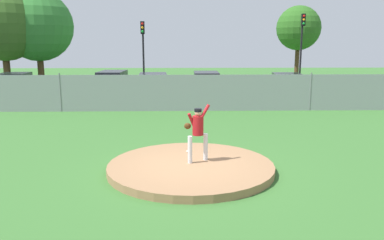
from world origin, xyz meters
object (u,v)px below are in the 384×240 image
(parked_car_white, at_px, (113,85))
(parked_car_red, at_px, (287,87))
(pitcher_youth, at_px, (198,129))
(parked_car_burgundy, at_px, (206,86))
(parked_car_slate, at_px, (153,88))
(traffic_cone_orange, at_px, (260,99))
(traffic_light_near, at_px, (143,44))
(parked_car_navy, at_px, (14,87))
(traffic_light_far, at_px, (302,39))
(baseball, at_px, (188,151))

(parked_car_white, distance_m, parked_car_red, 11.46)
(pitcher_youth, distance_m, parked_car_burgundy, 14.48)
(parked_car_slate, relative_size, parked_car_red, 0.92)
(traffic_cone_orange, bearing_deg, traffic_light_near, 144.18)
(parked_car_slate, height_order, parked_car_navy, parked_car_slate)
(parked_car_slate, height_order, parked_car_burgundy, parked_car_burgundy)
(parked_car_white, height_order, parked_car_burgundy, parked_car_white)
(pitcher_youth, relative_size, traffic_light_far, 0.30)
(parked_car_navy, relative_size, parked_car_burgundy, 0.91)
(parked_car_slate, distance_m, traffic_cone_orange, 6.75)
(parked_car_white, height_order, traffic_light_far, traffic_light_far)
(parked_car_white, distance_m, parked_car_slate, 2.88)
(baseball, relative_size, traffic_cone_orange, 0.13)
(pitcher_youth, bearing_deg, parked_car_burgundy, 85.46)
(pitcher_youth, bearing_deg, parked_car_slate, 99.32)
(baseball, bearing_deg, parked_car_slate, 98.79)
(baseball, xyz_separation_m, parked_car_slate, (-2.00, 12.91, 0.56))
(parked_car_slate, bearing_deg, parked_car_navy, 175.63)
(parked_car_slate, bearing_deg, traffic_light_far, 24.04)
(parked_car_burgundy, relative_size, traffic_light_far, 0.80)
(baseball, bearing_deg, parked_car_burgundy, 83.97)
(parked_car_slate, distance_m, parked_car_burgundy, 3.47)
(parked_car_burgundy, bearing_deg, traffic_cone_orange, -30.50)
(parked_car_navy, bearing_deg, parked_car_burgundy, -0.61)
(baseball, bearing_deg, parked_car_red, 63.03)
(pitcher_youth, bearing_deg, baseball, 106.36)
(parked_car_navy, distance_m, parked_car_burgundy, 12.51)
(baseball, xyz_separation_m, parked_car_white, (-4.74, 13.80, 0.61))
(parked_car_slate, bearing_deg, parked_car_burgundy, 9.30)
(parked_car_burgundy, height_order, traffic_light_far, traffic_light_far)
(parked_car_burgundy, height_order, traffic_cone_orange, parked_car_burgundy)
(parked_car_slate, distance_m, parked_car_navy, 9.11)
(parked_car_navy, relative_size, traffic_cone_orange, 7.58)
(pitcher_youth, height_order, parked_car_slate, pitcher_youth)
(parked_car_slate, relative_size, parked_car_navy, 1.02)
(parked_car_white, bearing_deg, parked_car_navy, -178.26)
(parked_car_red, height_order, parked_car_navy, parked_car_navy)
(parked_car_red, bearing_deg, traffic_cone_orange, -143.29)
(parked_car_white, bearing_deg, parked_car_slate, -17.94)
(parked_car_navy, bearing_deg, parked_car_white, 1.74)
(pitcher_youth, relative_size, traffic_light_near, 0.33)
(baseball, relative_size, traffic_light_near, 0.01)
(parked_car_burgundy, height_order, traffic_light_near, traffic_light_near)
(parked_car_burgundy, xyz_separation_m, traffic_cone_orange, (3.18, -1.87, -0.57))
(traffic_light_near, bearing_deg, traffic_light_far, 3.35)
(traffic_light_far, bearing_deg, parked_car_burgundy, -150.10)
(parked_car_burgundy, xyz_separation_m, traffic_light_far, (7.48, 4.30, 3.02))
(parked_car_navy, bearing_deg, pitcher_youth, -52.03)
(baseball, xyz_separation_m, traffic_light_near, (-2.99, 17.08, 3.24))
(parked_car_navy, bearing_deg, baseball, -50.84)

